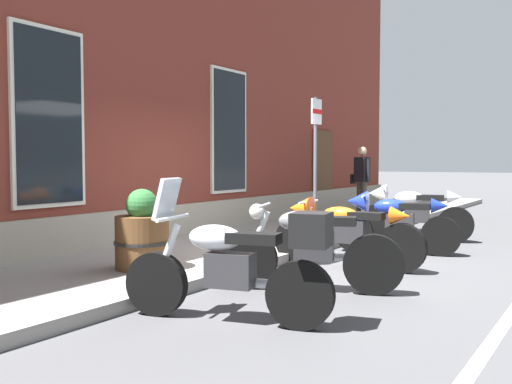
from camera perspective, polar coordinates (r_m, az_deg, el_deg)
name	(u,v)px	position (r m, az deg, el deg)	size (l,w,h in m)	color
ground_plane	(295,261)	(8.69, 3.87, -6.81)	(140.00, 140.00, 0.00)	#424244
sidewalk	(220,249)	(9.40, -3.57, -5.63)	(28.07, 2.75, 0.14)	gray
brick_pub_facade	(32,57)	(12.73, -21.23, 12.31)	(22.07, 6.61, 7.17)	maroon
motorcycle_silver_touring	(237,263)	(5.33, -1.89, -7.04)	(0.81, 2.02, 1.33)	black
motorcycle_grey_naked	(308,249)	(6.65, 5.16, -5.57)	(0.87, 2.04, 1.00)	black
motorcycle_orange_sport	(341,229)	(8.19, 8.41, -3.62)	(0.62, 2.20, 0.98)	black
motorcycle_blue_sport	(392,219)	(9.56, 13.23, -2.63)	(0.69, 1.97, 1.01)	black
motorcycle_white_sport	(410,210)	(11.22, 14.93, -1.73)	(0.68, 2.10, 1.05)	black
pedestrian_dark_jacket	(362,177)	(14.54, 10.37, 1.49)	(0.39, 0.62, 1.70)	#38332D
parking_sign	(316,147)	(10.23, 5.90, 4.40)	(0.36, 0.07, 2.46)	#4C4C51
barrel_planter	(142,236)	(7.42, -11.14, -4.27)	(0.70, 0.70, 1.00)	brown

